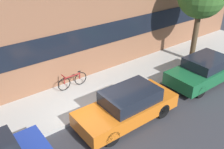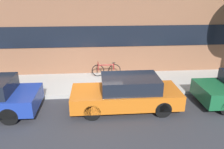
# 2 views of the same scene
# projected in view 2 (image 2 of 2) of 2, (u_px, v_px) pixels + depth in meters

# --- Properties ---
(ground_plane) EXTENTS (56.00, 56.00, 0.00)m
(ground_plane) POSITION_uv_depth(u_px,v_px,m) (98.00, 98.00, 9.69)
(ground_plane) COLOR #333338
(sidewalk_strip) EXTENTS (28.00, 2.82, 0.15)m
(sidewalk_strip) POSITION_uv_depth(u_px,v_px,m) (97.00, 84.00, 10.98)
(sidewalk_strip) COLOR #B2AFA8
(sidewalk_strip) RESTS_ON ground_plane
(parked_car_orange) EXTENTS (4.22, 1.66, 1.36)m
(parked_car_orange) POSITION_uv_depth(u_px,v_px,m) (127.00, 93.00, 8.56)
(parked_car_orange) COLOR #D16619
(parked_car_orange) RESTS_ON ground_plane
(bicycle) EXTENTS (1.54, 0.44, 0.75)m
(bicycle) POSITION_uv_depth(u_px,v_px,m) (106.00, 69.00, 11.67)
(bicycle) COLOR black
(bicycle) RESTS_ON sidewalk_strip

